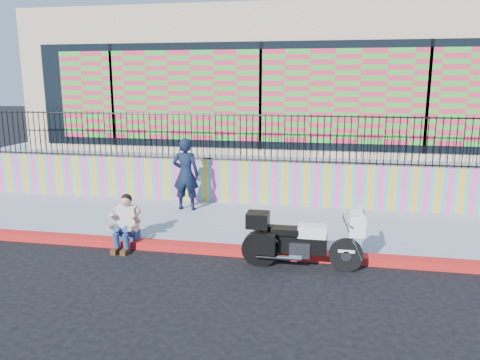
# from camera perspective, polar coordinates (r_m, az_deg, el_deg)

# --- Properties ---
(ground) EXTENTS (90.00, 90.00, 0.00)m
(ground) POSITION_cam_1_polar(r_m,az_deg,el_deg) (9.11, -1.44, -8.97)
(ground) COLOR black
(ground) RESTS_ON ground
(red_curb) EXTENTS (16.00, 0.30, 0.15)m
(red_curb) POSITION_cam_1_polar(r_m,az_deg,el_deg) (9.09, -1.45, -8.53)
(red_curb) COLOR red
(red_curb) RESTS_ON ground
(sidewalk) EXTENTS (16.00, 3.00, 0.15)m
(sidewalk) POSITION_cam_1_polar(r_m,az_deg,el_deg) (10.61, 0.44, -5.43)
(sidewalk) COLOR gray
(sidewalk) RESTS_ON ground
(mural_wall) EXTENTS (16.00, 0.20, 1.10)m
(mural_wall) POSITION_cam_1_polar(r_m,az_deg,el_deg) (11.98, 1.82, -0.30)
(mural_wall) COLOR #FF4397
(mural_wall) RESTS_ON sidewalk
(metal_fence) EXTENTS (15.80, 0.04, 1.20)m
(metal_fence) POSITION_cam_1_polar(r_m,az_deg,el_deg) (11.78, 1.85, 5.17)
(metal_fence) COLOR black
(metal_fence) RESTS_ON mural_wall
(elevated_platform) EXTENTS (16.00, 10.00, 1.25)m
(elevated_platform) POSITION_cam_1_polar(r_m,az_deg,el_deg) (16.96, 4.51, 3.11)
(elevated_platform) COLOR gray
(elevated_platform) RESTS_ON ground
(storefront_building) EXTENTS (14.00, 8.06, 4.00)m
(storefront_building) POSITION_cam_1_polar(r_m,az_deg,el_deg) (16.54, 4.57, 12.00)
(storefront_building) COLOR tan
(storefront_building) RESTS_ON elevated_platform
(police_motorcycle) EXTENTS (2.10, 0.69, 1.31)m
(police_motorcycle) POSITION_cam_1_polar(r_m,az_deg,el_deg) (8.36, 7.38, -7.06)
(police_motorcycle) COLOR black
(police_motorcycle) RESTS_ON ground
(police_officer) EXTENTS (0.66, 0.45, 1.77)m
(police_officer) POSITION_cam_1_polar(r_m,az_deg,el_deg) (11.42, -6.63, 0.72)
(police_officer) COLOR black
(police_officer) RESTS_ON sidewalk
(seated_man) EXTENTS (0.54, 0.71, 1.06)m
(seated_man) POSITION_cam_1_polar(r_m,az_deg,el_deg) (9.48, -13.86, -5.61)
(seated_man) COLOR navy
(seated_man) RESTS_ON ground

